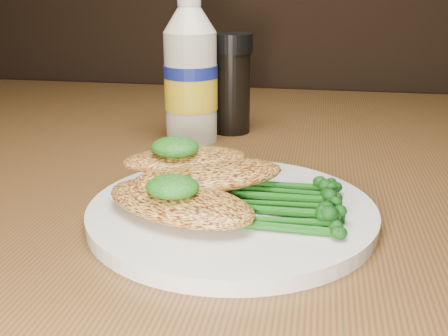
# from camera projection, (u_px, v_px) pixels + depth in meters

# --- Properties ---
(plate) EXTENTS (0.25, 0.25, 0.01)m
(plate) POSITION_uv_depth(u_px,v_px,m) (232.00, 212.00, 0.46)
(plate) COLOR silver
(plate) RESTS_ON dining_table
(chicken_front) EXTENTS (0.16, 0.12, 0.02)m
(chicken_front) POSITION_uv_depth(u_px,v_px,m) (180.00, 202.00, 0.44)
(chicken_front) COLOR gold
(chicken_front) RESTS_ON plate
(chicken_mid) EXTENTS (0.15, 0.13, 0.02)m
(chicken_mid) POSITION_uv_depth(u_px,v_px,m) (210.00, 175.00, 0.48)
(chicken_mid) COLOR gold
(chicken_mid) RESTS_ON plate
(chicken_back) EXTENTS (0.13, 0.10, 0.02)m
(chicken_back) POSITION_uv_depth(u_px,v_px,m) (185.00, 159.00, 0.50)
(chicken_back) COLOR gold
(chicken_back) RESTS_ON plate
(pesto_front) EXTENTS (0.05, 0.05, 0.02)m
(pesto_front) POSITION_uv_depth(u_px,v_px,m) (173.00, 187.00, 0.43)
(pesto_front) COLOR #08390A
(pesto_front) RESTS_ON chicken_front
(pesto_back) EXTENTS (0.05, 0.05, 0.02)m
(pesto_back) POSITION_uv_depth(u_px,v_px,m) (175.00, 147.00, 0.48)
(pesto_back) COLOR #08390A
(pesto_back) RESTS_ON chicken_back
(broccolini_bundle) EXTENTS (0.14, 0.11, 0.02)m
(broccolini_bundle) POSITION_uv_depth(u_px,v_px,m) (283.00, 198.00, 0.45)
(broccolini_bundle) COLOR #145412
(broccolini_bundle) RESTS_ON plate
(mayo_bottle) EXTENTS (0.08, 0.08, 0.19)m
(mayo_bottle) POSITION_uv_depth(u_px,v_px,m) (191.00, 66.00, 0.67)
(mayo_bottle) COLOR beige
(mayo_bottle) RESTS_ON dining_table
(pepper_grinder) EXTENTS (0.06, 0.06, 0.13)m
(pepper_grinder) POSITION_uv_depth(u_px,v_px,m) (232.00, 84.00, 0.71)
(pepper_grinder) COLOR black
(pepper_grinder) RESTS_ON dining_table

